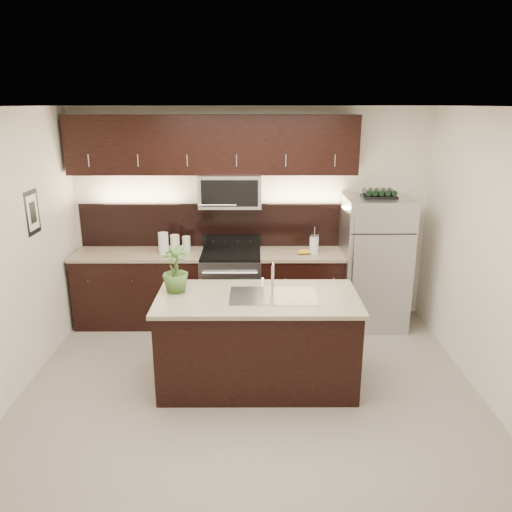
% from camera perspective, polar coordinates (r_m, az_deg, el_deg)
% --- Properties ---
extents(ground, '(4.50, 4.50, 0.00)m').
position_cam_1_polar(ground, '(5.08, -0.71, -15.37)').
color(ground, gray).
rests_on(ground, ground).
extents(room_walls, '(4.52, 4.02, 2.71)m').
position_cam_1_polar(room_walls, '(4.38, -2.25, 3.45)').
color(room_walls, silver).
rests_on(room_walls, ground).
extents(counter_run, '(3.51, 0.65, 0.94)m').
position_cam_1_polar(counter_run, '(6.41, -4.68, -3.61)').
color(counter_run, black).
rests_on(counter_run, ground).
extents(upper_fixtures, '(3.49, 0.40, 1.66)m').
position_cam_1_polar(upper_fixtures, '(6.17, -4.70, 11.54)').
color(upper_fixtures, black).
rests_on(upper_fixtures, counter_run).
extents(island, '(1.96, 0.96, 0.94)m').
position_cam_1_polar(island, '(5.02, 0.19, -9.59)').
color(island, black).
rests_on(island, ground).
extents(sink_faucet, '(0.84, 0.50, 0.28)m').
position_cam_1_polar(sink_faucet, '(4.84, 1.97, -4.40)').
color(sink_faucet, silver).
rests_on(sink_faucet, island).
extents(refrigerator, '(0.79, 0.72, 1.64)m').
position_cam_1_polar(refrigerator, '(6.40, 13.34, -0.75)').
color(refrigerator, '#B2B2B7').
rests_on(refrigerator, ground).
extents(wine_rack, '(0.41, 0.25, 0.10)m').
position_cam_1_polar(wine_rack, '(6.19, 13.89, 6.92)').
color(wine_rack, black).
rests_on(wine_rack, refrigerator).
extents(plant, '(0.32, 0.32, 0.46)m').
position_cam_1_polar(plant, '(4.94, -9.21, -1.51)').
color(plant, '#3E6428').
rests_on(plant, island).
extents(canisters, '(0.38, 0.22, 0.27)m').
position_cam_1_polar(canisters, '(6.29, -9.55, 1.42)').
color(canisters, silver).
rests_on(canisters, counter_run).
extents(french_press, '(0.11, 0.11, 0.33)m').
position_cam_1_polar(french_press, '(6.20, 6.65, 1.39)').
color(french_press, silver).
rests_on(french_press, counter_run).
extents(bananas, '(0.21, 0.17, 0.06)m').
position_cam_1_polar(bananas, '(6.18, 4.99, 0.47)').
color(bananas, gold).
rests_on(bananas, counter_run).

